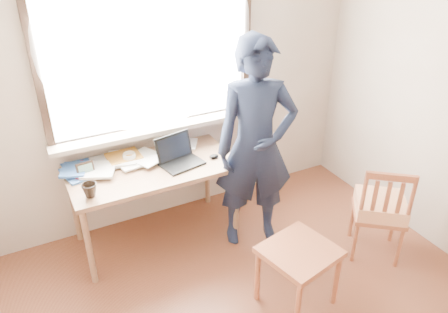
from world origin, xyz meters
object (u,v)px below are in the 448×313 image
mug_dark (90,190)px  laptop (179,157)px  side_chair (380,208)px  work_chair (299,258)px  desk (153,175)px  person (256,147)px  mug_white (129,158)px

mug_dark → laptop: bearing=12.4°
mug_dark → side_chair: (2.12, -0.82, -0.32)m
laptop → work_chair: laptop is taller
desk → laptop: bearing=-8.4°
side_chair → work_chair: bearing=-170.7°
side_chair → person: (-0.80, 0.66, 0.45)m
laptop → side_chair: 1.71m
laptop → side_chair: (1.35, -0.99, -0.33)m
mug_white → side_chair: 2.10m
mug_white → work_chair: size_ratio=0.19×
desk → laptop: (0.22, -0.03, 0.13)m
mug_white → person: person is taller
desk → person: bearing=-25.7°
mug_white → side_chair: bearing=-34.6°
desk → work_chair: (0.66, -1.18, -0.24)m
laptop → mug_dark: 0.79m
mug_white → side_chair: size_ratio=0.13×
mug_white → side_chair: side_chair is taller
mug_white → person: (0.91, -0.52, 0.13)m
mug_white → person: size_ratio=0.06×
mug_white → work_chair: mug_white is taller
desk → work_chair: desk is taller
desk → person: 0.89m
laptop → person: (0.54, -0.34, 0.12)m
work_chair → person: (0.11, 0.81, 0.49)m
mug_white → mug_dark: mug_dark is taller
mug_white → mug_dark: size_ratio=0.97×
desk → person: person is taller
desk → mug_dark: size_ratio=12.09×
laptop → person: size_ratio=0.21×
desk → mug_white: bearing=132.5°
mug_white → mug_dark: 0.54m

